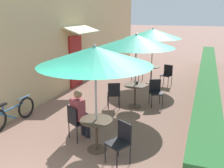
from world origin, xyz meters
TOP-DOWN VIEW (x-y plane):
  - cafe_facade_wall at (-2.54, 7.19)m, footprint 0.98×14.66m
  - planter_hedge at (2.75, 7.23)m, footprint 0.60×13.66m
  - patio_table_near at (0.50, 2.19)m, footprint 0.72×0.72m
  - patio_umbrella_near at (0.50, 2.19)m, footprint 2.38×2.38m
  - cafe_chair_near_left at (-0.15, 2.45)m, footprint 0.54×0.54m
  - seated_patron_near_left at (-0.10, 2.55)m, footprint 0.47×0.50m
  - cafe_chair_near_right at (1.15, 1.92)m, footprint 0.54×0.54m
  - patio_table_mid at (0.57, 5.10)m, footprint 0.72×0.72m
  - patio_umbrella_mid at (0.57, 5.10)m, footprint 2.38×2.38m
  - cafe_chair_mid_left at (-0.03, 4.73)m, footprint 0.53×0.53m
  - cafe_chair_mid_right at (1.17, 5.46)m, footprint 0.53×0.53m
  - coffee_cup_mid at (0.60, 5.23)m, footprint 0.07×0.07m
  - patio_table_far at (0.47, 8.13)m, footprint 0.72×0.72m
  - patio_umbrella_far at (0.47, 8.13)m, footprint 2.38×2.38m
  - cafe_chair_far_left at (-0.23, 8.24)m, footprint 0.49×0.49m
  - cafe_chair_far_right at (1.16, 8.02)m, footprint 0.49×0.49m
  - coffee_cup_far at (0.51, 8.08)m, footprint 0.07×0.07m
  - bicycle_leaning at (-2.20, 2.58)m, footprint 0.16×1.68m

SIDE VIEW (x-z plane):
  - bicycle_leaning at x=-2.20m, z-range -0.03..0.69m
  - cafe_chair_near_left at x=-0.15m, z-range 0.08..0.95m
  - cafe_chair_near_right at x=1.15m, z-range 0.08..0.95m
  - cafe_chair_mid_left at x=-0.03m, z-range 0.08..0.95m
  - cafe_chair_mid_right at x=1.17m, z-range 0.08..0.95m
  - cafe_chair_far_left at x=-0.23m, z-range 0.08..0.95m
  - cafe_chair_far_right at x=1.16m, z-range 0.08..0.95m
  - patio_table_near at x=0.50m, z-range 0.15..0.89m
  - patio_table_mid at x=0.57m, z-range 0.15..0.89m
  - patio_table_far at x=0.47m, z-range 0.15..0.89m
  - planter_hedge at x=2.75m, z-range 0.03..1.04m
  - seated_patron_near_left at x=-0.10m, z-range 0.06..1.31m
  - coffee_cup_mid at x=0.60m, z-range 0.74..0.83m
  - coffee_cup_far at x=0.51m, z-range 0.74..0.83m
  - cafe_facade_wall at x=-2.54m, z-range -0.01..4.19m
  - patio_umbrella_near at x=0.50m, z-range 0.95..3.34m
  - patio_umbrella_mid at x=0.57m, z-range 0.95..3.34m
  - patio_umbrella_far at x=0.47m, z-range 0.95..3.34m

